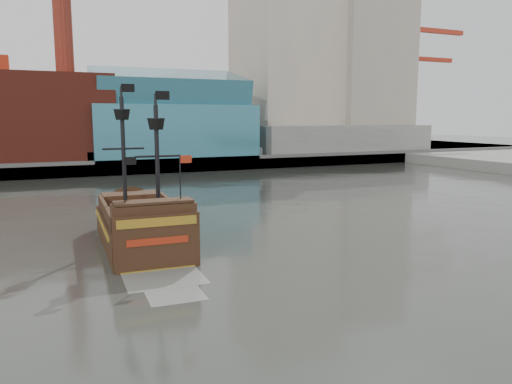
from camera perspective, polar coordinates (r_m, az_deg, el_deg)
name	(u,v)px	position (r m, az deg, el deg)	size (l,w,h in m)	color
ground	(313,288)	(29.47, 6.54, -10.83)	(400.00, 400.00, 0.00)	#2D2F2A
promenade_far	(103,157)	(117.05, -17.13, 3.87)	(220.00, 60.00, 2.00)	slate
seawall	(125,167)	(87.93, -14.72, 2.74)	(220.00, 1.00, 2.60)	#4C4C49
skyline	(128,45)	(111.14, -14.41, 15.93)	(149.00, 45.00, 62.00)	brown
crane_a	(413,82)	(141.18, 17.45, 11.96)	(22.50, 4.00, 32.25)	slate
crane_b	(414,97)	(154.83, 17.61, 10.30)	(19.10, 4.00, 26.25)	slate
pirate_ship	(142,230)	(39.22, -12.91, -4.28)	(6.28, 17.85, 13.19)	black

